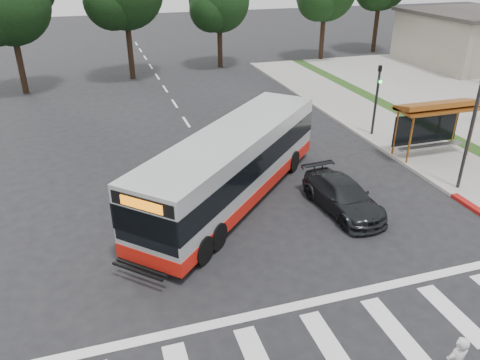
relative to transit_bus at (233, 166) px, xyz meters
name	(u,v)px	position (x,y,z in m)	size (l,w,h in m)	color
ground	(265,245)	(0.07, -3.65, -1.52)	(140.00, 140.00, 0.00)	black
sidewalk_east	(398,135)	(11.07, 4.35, -1.46)	(4.00, 40.00, 0.12)	gray
curb_east	(367,139)	(9.07, 4.35, -1.44)	(0.30, 40.00, 0.15)	#9E9991
crosswalk_ladder	(329,346)	(0.07, -8.65, -1.51)	(18.00, 2.60, 0.01)	silver
bus_shelter	(436,112)	(10.87, 1.45, 0.83)	(4.20, 1.60, 2.86)	#904C18
traffic_signal_ne_tall	(477,105)	(9.67, -2.16, 2.36)	(0.18, 0.37, 6.50)	black
traffic_signal_ne_short	(377,93)	(9.67, 4.84, 0.96)	(0.18, 0.37, 4.00)	black
tree_north_b	(220,0)	(6.15, 24.41, 4.15)	(5.72, 5.33, 8.43)	black
tree_north_c	(9,2)	(-9.85, 20.41, 4.78)	(6.16, 5.74, 9.30)	black
transit_bus	(233,166)	(0.00, 0.00, 0.00)	(2.54, 11.74, 3.03)	silver
dark_sedan	(343,196)	(3.93, -2.22, -0.88)	(1.79, 4.39, 1.27)	black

